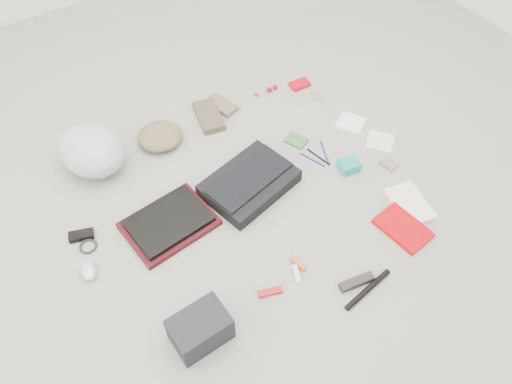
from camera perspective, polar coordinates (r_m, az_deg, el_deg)
ground_plane at (r=2.25m, az=0.00°, el=-0.79°), size 4.00×4.00×0.00m
messenger_bag at (r=2.27m, az=-0.77°, el=1.02°), size 0.45×0.36×0.07m
bag_flap at (r=2.24m, az=-0.78°, el=1.65°), size 0.42×0.26×0.01m
laptop_sleeve at (r=2.19m, az=-9.89°, el=-3.62°), size 0.39×0.31×0.03m
laptop at (r=2.17m, az=-9.97°, el=-3.26°), size 0.35×0.27×0.02m
bike_helmet at (r=2.43m, az=-18.30°, el=4.54°), size 0.36×0.41×0.21m
beanie at (r=2.51m, az=-10.91°, el=6.29°), size 0.29×0.28×0.08m
mitten_left at (r=2.61m, az=-5.41°, el=8.63°), size 0.16×0.25×0.03m
mitten_right at (r=2.67m, az=-4.05°, el=9.87°), size 0.13×0.19×0.03m
power_brick at (r=2.25m, az=-19.34°, el=-4.71°), size 0.11×0.08×0.03m
cable_coil at (r=2.22m, az=-18.63°, el=-5.90°), size 0.09×0.09×0.01m
mouse at (r=2.14m, az=-18.62°, el=-8.50°), size 0.07×0.11×0.04m
camera_bag at (r=1.88m, az=-6.40°, el=-15.31°), size 0.21×0.15×0.14m
multitool at (r=2.00m, az=1.63°, el=-11.34°), size 0.10×0.06×0.02m
toiletry_tube_white at (r=2.03m, az=4.69°, el=-9.35°), size 0.05×0.08×0.02m
toiletry_tube_orange at (r=2.06m, az=4.82°, el=-8.12°), size 0.03×0.08×0.02m
u_lock at (r=2.05m, az=11.42°, el=-10.05°), size 0.15×0.06×0.03m
bike_pump at (r=2.04m, az=12.65°, el=-10.82°), size 0.25×0.05×0.02m
book_red at (r=2.24m, az=16.43°, el=-3.97°), size 0.17×0.24×0.02m
book_white at (r=2.32m, az=17.14°, el=-1.34°), size 0.19×0.25×0.02m
notepad at (r=2.49m, az=4.59°, el=5.90°), size 0.11×0.13×0.01m
pen_blue at (r=2.42m, az=6.47°, el=3.68°), size 0.05×0.14×0.01m
pen_black at (r=2.43m, az=7.15°, el=4.01°), size 0.03×0.14×0.01m
pen_navy at (r=2.46m, az=7.84°, el=4.56°), size 0.07×0.14×0.01m
accordion_wallet at (r=2.39m, az=10.58°, el=2.98°), size 0.11×0.09×0.05m
card_deck at (r=2.46m, az=14.91°, el=3.14°), size 0.06×0.09×0.01m
napkin_top at (r=2.62m, az=10.77°, el=7.78°), size 0.18×0.18×0.01m
napkin_bottom at (r=2.56m, az=14.02°, el=5.64°), size 0.18×0.18×0.01m
lollipop_a at (r=2.73m, az=0.02°, el=11.11°), size 0.03×0.03×0.02m
lollipop_b at (r=2.76m, az=1.53°, el=11.63°), size 0.03×0.03×0.03m
lollipop_c at (r=2.78m, az=2.19°, el=11.90°), size 0.03×0.03×0.03m
altoids_tin at (r=2.80m, az=5.01°, el=12.16°), size 0.11×0.07×0.02m
stamp_sheet at (r=2.75m, az=6.89°, el=10.85°), size 0.07×0.08×0.00m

